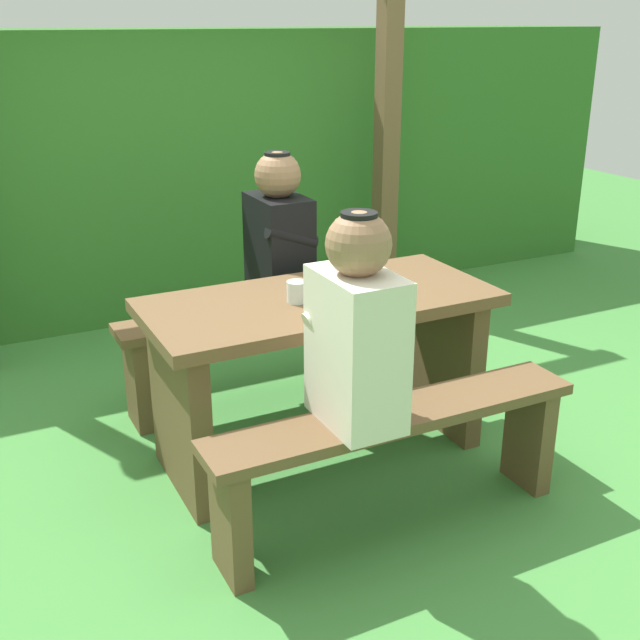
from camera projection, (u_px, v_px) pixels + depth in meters
ground_plane at (320, 451)px, 3.39m from camera, size 12.00×12.00×0.00m
hedge_backdrop at (156, 169)px, 5.02m from camera, size 6.40×0.91×1.68m
pergola_post_right at (386, 151)px, 4.85m from camera, size 0.12×0.12×1.95m
picnic_table at (320, 348)px, 3.22m from camera, size 1.40×0.64×0.71m
bench_near at (395, 445)px, 2.78m from camera, size 1.40×0.24×0.47m
bench_far at (265, 334)px, 3.76m from camera, size 1.40×0.24×0.47m
person_white_shirt at (357, 329)px, 2.55m from camera, size 0.25×0.35×0.72m
person_black_coat at (279, 237)px, 3.62m from camera, size 0.25×0.35×0.72m
drinking_glass at (297, 292)px, 3.06m from camera, size 0.08×0.08×0.08m
bottle_left at (353, 268)px, 3.15m from camera, size 0.06×0.06×0.26m
bottle_right at (348, 261)px, 3.27m from camera, size 0.06×0.06×0.24m
cell_phone at (320, 285)px, 3.26m from camera, size 0.13×0.16×0.01m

